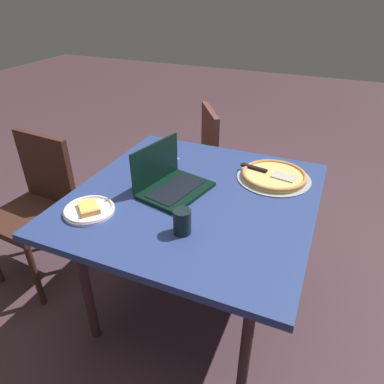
{
  "coord_description": "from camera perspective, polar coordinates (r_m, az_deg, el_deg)",
  "views": [
    {
      "loc": [
        -1.29,
        -0.54,
        1.59
      ],
      "look_at": [
        -0.04,
        -0.01,
        0.77
      ],
      "focal_mm": 32.79,
      "sensor_mm": 36.0,
      "label": 1
    }
  ],
  "objects": [
    {
      "name": "chair_far",
      "position": [
        2.55,
        0.15,
        5.66
      ],
      "size": [
        0.58,
        0.58,
        0.84
      ],
      "color": "brown",
      "rests_on": "ground_plane"
    },
    {
      "name": "drink_cup",
      "position": [
        1.37,
        -1.62,
        -4.8
      ],
      "size": [
        0.07,
        0.07,
        0.1
      ],
      "color": "black",
      "rests_on": "dining_table"
    },
    {
      "name": "dining_table",
      "position": [
        1.68,
        0.36,
        -2.28
      ],
      "size": [
        1.12,
        1.1,
        0.73
      ],
      "color": "navy",
      "rests_on": "ground_plane"
    },
    {
      "name": "pizza_tray",
      "position": [
        1.81,
        13.17,
        2.59
      ],
      "size": [
        0.37,
        0.37,
        0.04
      ],
      "color": "#9BA2A4",
      "rests_on": "dining_table"
    },
    {
      "name": "laptop",
      "position": [
        1.66,
        -3.61,
        1.69
      ],
      "size": [
        0.37,
        0.31,
        0.22
      ],
      "color": "black",
      "rests_on": "dining_table"
    },
    {
      "name": "pizza_plate",
      "position": [
        1.58,
        -16.41,
        -2.77
      ],
      "size": [
        0.22,
        0.22,
        0.04
      ],
      "color": "white",
      "rests_on": "dining_table"
    },
    {
      "name": "ground_plane",
      "position": [
        2.12,
        0.3,
        -17.53
      ],
      "size": [
        12.0,
        12.0,
        0.0
      ],
      "primitive_type": "plane",
      "color": "#432C33"
    },
    {
      "name": "table_knife",
      "position": [
        2.06,
        -5.15,
        6.46
      ],
      "size": [
        0.08,
        0.22,
        0.01
      ],
      "color": "#B6B5C0",
      "rests_on": "dining_table"
    },
    {
      "name": "chair_near",
      "position": [
        2.22,
        -23.83,
        -1.38
      ],
      "size": [
        0.43,
        0.43,
        0.87
      ],
      "color": "#3D2219",
      "rests_on": "ground_plane"
    }
  ]
}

